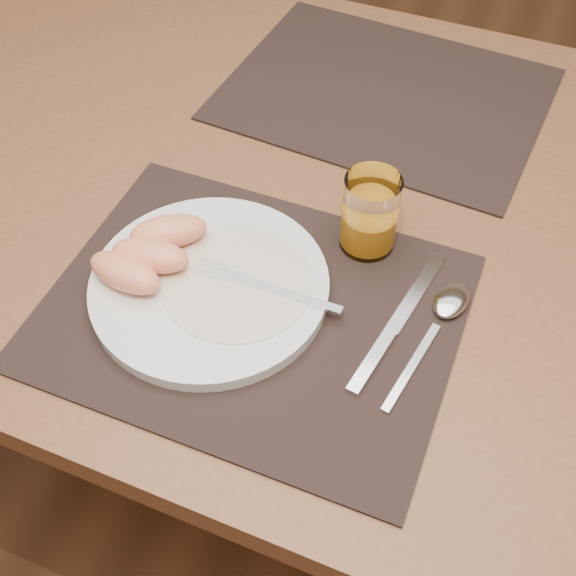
% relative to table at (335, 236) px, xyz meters
% --- Properties ---
extents(ground, '(5.00, 5.00, 0.00)m').
position_rel_table_xyz_m(ground, '(0.00, 0.00, -0.67)').
color(ground, brown).
rests_on(ground, ground).
extents(table, '(1.40, 0.90, 0.75)m').
position_rel_table_xyz_m(table, '(0.00, 0.00, 0.00)').
color(table, brown).
rests_on(table, ground).
extents(placemat_near, '(0.45, 0.35, 0.00)m').
position_rel_table_xyz_m(placemat_near, '(-0.02, -0.22, 0.09)').
color(placemat_near, black).
rests_on(placemat_near, table).
extents(placemat_far, '(0.47, 0.38, 0.00)m').
position_rel_table_xyz_m(placemat_far, '(-0.01, 0.22, 0.09)').
color(placemat_far, black).
rests_on(placemat_far, table).
extents(plate, '(0.27, 0.27, 0.02)m').
position_rel_table_xyz_m(plate, '(-0.08, -0.21, 0.10)').
color(plate, white).
rests_on(plate, placemat_near).
extents(plate_dressing, '(0.17, 0.17, 0.00)m').
position_rel_table_xyz_m(plate_dressing, '(-0.05, -0.20, 0.10)').
color(plate_dressing, white).
rests_on(plate_dressing, plate).
extents(fork, '(0.17, 0.02, 0.00)m').
position_rel_table_xyz_m(fork, '(-0.03, -0.20, 0.11)').
color(fork, silver).
rests_on(fork, plate).
extents(knife, '(0.05, 0.22, 0.01)m').
position_rel_table_xyz_m(knife, '(0.13, -0.19, 0.09)').
color(knife, silver).
rests_on(knife, placemat_near).
extents(spoon, '(0.05, 0.19, 0.01)m').
position_rel_table_xyz_m(spoon, '(0.18, -0.14, 0.09)').
color(spoon, silver).
rests_on(spoon, placemat_near).
extents(juice_glass, '(0.07, 0.07, 0.10)m').
position_rel_table_xyz_m(juice_glass, '(0.06, -0.08, 0.13)').
color(juice_glass, white).
rests_on(juice_glass, placemat_near).
extents(grapefruit_wedges, '(0.11, 0.14, 0.04)m').
position_rel_table_xyz_m(grapefruit_wedges, '(-0.15, -0.21, 0.12)').
color(grapefruit_wedges, '#FF9668').
rests_on(grapefruit_wedges, plate).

